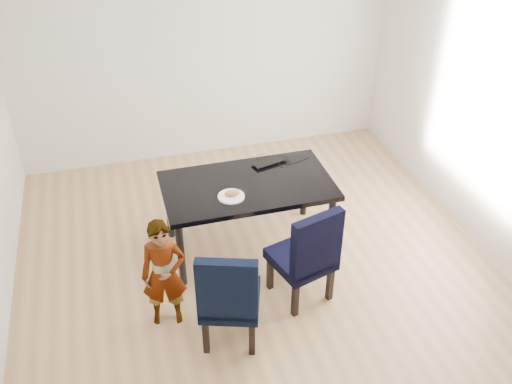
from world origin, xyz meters
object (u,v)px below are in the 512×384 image
object	(u,v)px
chair_right	(301,251)
chair_left	(230,292)
child	(164,274)
plate	(231,196)
dining_table	(248,216)
laptop	(266,160)

from	to	relation	value
chair_right	chair_left	bearing A→B (deg)	-172.51
child	plate	size ratio (longest dim) A/B	4.21
dining_table	plate	xyz separation A→B (m)	(-0.20, -0.17, 0.38)
dining_table	chair_left	distance (m)	1.18
plate	child	bearing A→B (deg)	-140.10
chair_right	child	distance (m)	1.19
chair_right	laptop	xyz separation A→B (m)	(0.01, 1.13, 0.27)
chair_left	laptop	distance (m)	1.64
dining_table	laptop	world-z (taller)	laptop
chair_right	laptop	size ratio (longest dim) A/B	2.86
laptop	chair_left	bearing A→B (deg)	47.52
chair_left	laptop	world-z (taller)	chair_left
chair_left	laptop	xyz separation A→B (m)	(0.72, 1.44, 0.28)
dining_table	chair_right	xyz separation A→B (m)	(0.27, -0.78, 0.12)
dining_table	plate	world-z (taller)	plate
chair_right	child	world-z (taller)	child
dining_table	laptop	bearing A→B (deg)	50.59
dining_table	plate	size ratio (longest dim) A/B	6.55
dining_table	laptop	distance (m)	0.60
child	laptop	world-z (taller)	child
dining_table	chair_right	world-z (taller)	chair_right
chair_left	plate	distance (m)	0.98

